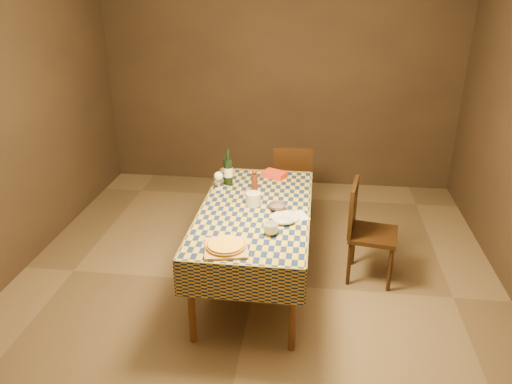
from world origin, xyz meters
The scene contains 16 objects.
room centered at (0.00, 0.00, 1.35)m, with size 5.00×5.10×2.70m.
dining_table centered at (0.00, 0.00, 0.69)m, with size 0.94×1.84×0.77m.
cutting_board centered at (-0.13, -0.72, 0.78)m, with size 0.31×0.31×0.02m, color tan.
pizza centered at (-0.13, -0.72, 0.80)m, with size 0.33×0.33×0.03m.
pepper_mill centered at (-0.04, 0.30, 0.88)m, with size 0.06×0.06×0.24m.
bowl centered at (0.19, 0.00, 0.79)m, with size 0.15×0.15×0.05m, color #5C424D.
wine_glass centered at (-0.39, 0.37, 0.89)m, with size 0.09×0.09×0.17m.
wine_bottle centered at (-0.32, 0.50, 0.90)m, with size 0.09×0.09×0.35m.
deli_tub centered at (-0.03, 0.07, 0.83)m, with size 0.13×0.13×0.11m, color silver.
takeout_container centered at (0.10, 0.74, 0.80)m, with size 0.22×0.15×0.06m, color red.
white_plate centered at (0.27, -0.15, 0.78)m, with size 0.24×0.24×0.01m, color silver.
tumbler centered at (0.18, -0.45, 0.82)m, with size 0.12×0.12×0.09m, color silver.
flour_patch centered at (0.33, -0.12, 0.77)m, with size 0.25×0.19×0.00m, color silver.
flour_bag centered at (0.26, -0.25, 0.79)m, with size 0.17×0.13×0.05m, color #A3B2D1.
chair_far centered at (0.25, 1.29, 0.52)m, with size 0.45×0.46×0.93m.
chair_right centered at (0.96, 0.26, 0.52)m, with size 0.49×0.48×0.93m.
Camera 1 is at (0.48, -3.83, 2.61)m, focal length 35.00 mm.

